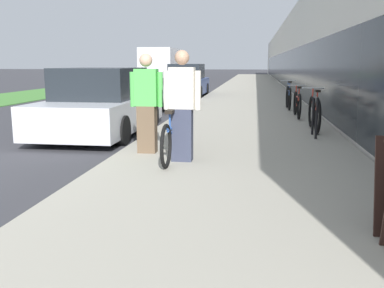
{
  "coord_description": "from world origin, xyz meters",
  "views": [
    {
      "loc": [
        5.69,
        -5.35,
        1.62
      ],
      "look_at": [
        3.09,
        12.46,
        -1.79
      ],
      "focal_mm": 40.0,
      "sensor_mm": 36.0,
      "label": 1
    }
  ],
  "objects_px": {
    "cruiser_bike_middle": "(297,104)",
    "parked_sedan_curbside": "(102,105)",
    "cruiser_bike_nearest": "(314,113)",
    "vintage_roadster_curbside": "(162,96)",
    "tandem_bicycle": "(176,135)",
    "parked_sedan_far": "(187,82)",
    "bike_rack_hoop": "(315,112)",
    "person_rider": "(182,106)",
    "person_bystander": "(147,104)",
    "moving_truck": "(162,66)",
    "cruiser_bike_farthest": "(288,97)"
  },
  "relations": [
    {
      "from": "tandem_bicycle",
      "to": "moving_truck",
      "type": "height_order",
      "value": "moving_truck"
    },
    {
      "from": "bike_rack_hoop",
      "to": "moving_truck",
      "type": "relative_size",
      "value": 0.13
    },
    {
      "from": "cruiser_bike_middle",
      "to": "moving_truck",
      "type": "distance_m",
      "value": 23.51
    },
    {
      "from": "tandem_bicycle",
      "to": "moving_truck",
      "type": "distance_m",
      "value": 28.2
    },
    {
      "from": "bike_rack_hoop",
      "to": "vintage_roadster_curbside",
      "type": "relative_size",
      "value": 0.2
    },
    {
      "from": "parked_sedan_curbside",
      "to": "moving_truck",
      "type": "bearing_deg",
      "value": 99.05
    },
    {
      "from": "cruiser_bike_nearest",
      "to": "cruiser_bike_farthest",
      "type": "relative_size",
      "value": 1.04
    },
    {
      "from": "cruiser_bike_farthest",
      "to": "parked_sedan_far",
      "type": "relative_size",
      "value": 0.37
    },
    {
      "from": "bike_rack_hoop",
      "to": "parked_sedan_far",
      "type": "xyz_separation_m",
      "value": [
        -4.55,
        11.71,
        0.09
      ]
    },
    {
      "from": "bike_rack_hoop",
      "to": "vintage_roadster_curbside",
      "type": "height_order",
      "value": "vintage_roadster_curbside"
    },
    {
      "from": "bike_rack_hoop",
      "to": "moving_truck",
      "type": "bearing_deg",
      "value": 109.07
    },
    {
      "from": "cruiser_bike_middle",
      "to": "tandem_bicycle",
      "type": "bearing_deg",
      "value": -113.56
    },
    {
      "from": "tandem_bicycle",
      "to": "parked_sedan_far",
      "type": "height_order",
      "value": "parked_sedan_far"
    },
    {
      "from": "person_bystander",
      "to": "cruiser_bike_nearest",
      "type": "xyz_separation_m",
      "value": [
        3.17,
        2.95,
        -0.44
      ]
    },
    {
      "from": "tandem_bicycle",
      "to": "vintage_roadster_curbside",
      "type": "relative_size",
      "value": 0.55
    },
    {
      "from": "cruiser_bike_middle",
      "to": "cruiser_bike_farthest",
      "type": "bearing_deg",
      "value": 92.02
    },
    {
      "from": "cruiser_bike_nearest",
      "to": "vintage_roadster_curbside",
      "type": "height_order",
      "value": "vintage_roadster_curbside"
    },
    {
      "from": "bike_rack_hoop",
      "to": "parked_sedan_curbside",
      "type": "xyz_separation_m",
      "value": [
        -4.75,
        0.34,
        0.07
      ]
    },
    {
      "from": "person_bystander",
      "to": "bike_rack_hoop",
      "type": "relative_size",
      "value": 1.98
    },
    {
      "from": "person_bystander",
      "to": "cruiser_bike_farthest",
      "type": "distance_m",
      "value": 8.2
    },
    {
      "from": "cruiser_bike_farthest",
      "to": "person_rider",
      "type": "bearing_deg",
      "value": -105.3
    },
    {
      "from": "person_rider",
      "to": "tandem_bicycle",
      "type": "bearing_deg",
      "value": 117.91
    },
    {
      "from": "bike_rack_hoop",
      "to": "parked_sedan_curbside",
      "type": "bearing_deg",
      "value": 175.9
    },
    {
      "from": "cruiser_bike_nearest",
      "to": "parked_sedan_curbside",
      "type": "distance_m",
      "value": 4.89
    },
    {
      "from": "person_rider",
      "to": "person_bystander",
      "type": "bearing_deg",
      "value": 142.66
    },
    {
      "from": "tandem_bicycle",
      "to": "cruiser_bike_farthest",
      "type": "xyz_separation_m",
      "value": [
        2.39,
        7.89,
        0.04
      ]
    },
    {
      "from": "tandem_bicycle",
      "to": "person_bystander",
      "type": "bearing_deg",
      "value": 155.63
    },
    {
      "from": "tandem_bicycle",
      "to": "person_rider",
      "type": "xyz_separation_m",
      "value": [
        0.15,
        -0.29,
        0.51
      ]
    },
    {
      "from": "tandem_bicycle",
      "to": "moving_truck",
      "type": "xyz_separation_m",
      "value": [
        -6.19,
        27.49,
        0.95
      ]
    },
    {
      "from": "cruiser_bike_nearest",
      "to": "parked_sedan_far",
      "type": "distance_m",
      "value": 11.79
    },
    {
      "from": "cruiser_bike_farthest",
      "to": "tandem_bicycle",
      "type": "bearing_deg",
      "value": -106.84
    },
    {
      "from": "parked_sedan_far",
      "to": "moving_truck",
      "type": "relative_size",
      "value": 0.72
    },
    {
      "from": "cruiser_bike_nearest",
      "to": "vintage_roadster_curbside",
      "type": "bearing_deg",
      "value": 132.63
    },
    {
      "from": "cruiser_bike_nearest",
      "to": "moving_truck",
      "type": "relative_size",
      "value": 0.28
    },
    {
      "from": "person_rider",
      "to": "moving_truck",
      "type": "xyz_separation_m",
      "value": [
        -6.34,
        27.78,
        0.44
      ]
    },
    {
      "from": "person_bystander",
      "to": "vintage_roadster_curbside",
      "type": "bearing_deg",
      "value": 100.55
    },
    {
      "from": "person_bystander",
      "to": "moving_truck",
      "type": "relative_size",
      "value": 0.26
    },
    {
      "from": "cruiser_bike_middle",
      "to": "parked_sedan_far",
      "type": "bearing_deg",
      "value": 118.28
    },
    {
      "from": "person_rider",
      "to": "parked_sedan_curbside",
      "type": "distance_m",
      "value": 3.8
    },
    {
      "from": "cruiser_bike_farthest",
      "to": "moving_truck",
      "type": "bearing_deg",
      "value": 113.63
    },
    {
      "from": "bike_rack_hoop",
      "to": "cruiser_bike_middle",
      "type": "xyz_separation_m",
      "value": [
        -0.05,
        3.34,
        -0.13
      ]
    },
    {
      "from": "person_rider",
      "to": "parked_sedan_curbside",
      "type": "height_order",
      "value": "person_rider"
    },
    {
      "from": "vintage_roadster_curbside",
      "to": "parked_sedan_far",
      "type": "bearing_deg",
      "value": 89.93
    },
    {
      "from": "person_rider",
      "to": "parked_sedan_curbside",
      "type": "relative_size",
      "value": 0.39
    },
    {
      "from": "cruiser_bike_middle",
      "to": "parked_sedan_far",
      "type": "xyz_separation_m",
      "value": [
        -4.5,
        8.37,
        0.23
      ]
    },
    {
      "from": "cruiser_bike_middle",
      "to": "parked_sedan_curbside",
      "type": "relative_size",
      "value": 0.42
    },
    {
      "from": "person_rider",
      "to": "person_bystander",
      "type": "relative_size",
      "value": 1.02
    },
    {
      "from": "person_rider",
      "to": "parked_sedan_far",
      "type": "relative_size",
      "value": 0.37
    },
    {
      "from": "cruiser_bike_middle",
      "to": "vintage_roadster_curbside",
      "type": "bearing_deg",
      "value": 149.96
    },
    {
      "from": "tandem_bicycle",
      "to": "parked_sedan_far",
      "type": "bearing_deg",
      "value": 98.26
    }
  ]
}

